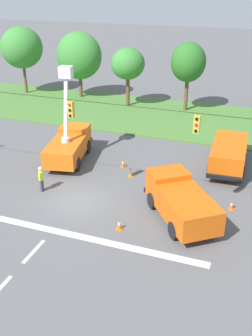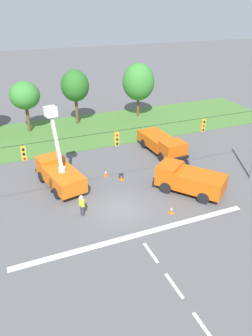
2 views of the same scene
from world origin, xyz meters
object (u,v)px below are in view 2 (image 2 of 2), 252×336
tree_east (75,86)px  traffic_cone_foreground_right (201,172)px  traffic_cone_foreground_left (106,173)px  traffic_cone_mid_right (121,177)px  utility_truck_support_far (162,143)px  road_worker (82,204)px  tree_far_east (138,82)px  utility_truck_bucket_lift (59,172)px  traffic_cone_mid_left (171,210)px  utility_truck_support_near (189,179)px  tree_centre (25,96)px

tree_east → traffic_cone_foreground_right: (6.92, -18.52, -4.78)m
tree_east → traffic_cone_foreground_left: size_ratio=11.19×
tree_east → traffic_cone_mid_right: tree_east is taller
utility_truck_support_far → traffic_cone_mid_right: (-6.28, -3.91, -0.78)m
utility_truck_support_far → road_worker: bearing=-144.6°
tree_far_east → road_worker: (-13.89, -20.14, -3.88)m
utility_truck_bucket_lift → utility_truck_support_far: size_ratio=1.04×
traffic_cone_mid_left → traffic_cone_mid_right: bearing=103.9°
tree_east → road_worker: 21.49m
tree_far_east → road_worker: 24.77m
tree_far_east → traffic_cone_mid_left: (-7.47, -22.55, -4.57)m
utility_truck_support_near → traffic_cone_mid_right: bearing=137.3°
tree_east → road_worker: bearing=-104.2°
tree_east → utility_truck_bucket_lift: utility_truck_bucket_lift is taller
traffic_cone_mid_right → utility_truck_support_near: bearing=-42.7°
utility_truck_support_near → road_worker: (-9.34, 0.17, -0.22)m
traffic_cone_foreground_left → traffic_cone_mid_left: 8.12m
tree_far_east → traffic_cone_foreground_right: size_ratio=12.10×
tree_centre → traffic_cone_mid_left: tree_centre is taller
utility_truck_support_near → traffic_cone_foreground_right: bearing=37.4°
road_worker → traffic_cone_foreground_right: (12.11, 1.93, -0.71)m
tree_far_east → traffic_cone_foreground_right: tree_far_east is taller
road_worker → traffic_cone_foreground_left: bearing=54.4°
tree_far_east → utility_truck_bucket_lift: (-14.47, -15.07, -3.52)m
tree_far_east → utility_truck_bucket_lift: 21.18m
traffic_cone_foreground_left → traffic_cone_foreground_right: (8.34, -3.34, -0.01)m
road_worker → traffic_cone_mid_left: (6.42, -2.41, -0.69)m
traffic_cone_mid_left → traffic_cone_mid_right: traffic_cone_mid_right is taller
tree_centre → traffic_cone_foreground_right: (13.23, -17.99, -4.30)m
tree_far_east → traffic_cone_mid_right: tree_far_east is taller
tree_far_east → utility_truck_support_far: bearing=-102.8°
traffic_cone_foreground_left → tree_centre: bearing=108.5°
utility_truck_bucket_lift → traffic_cone_foreground_left: (4.35, 0.20, -1.06)m
tree_east → utility_truck_bucket_lift: size_ratio=1.00×
tree_east → utility_truck_support_far: size_ratio=1.04×
utility_truck_bucket_lift → traffic_cone_foreground_right: 13.11m
tree_east → traffic_cone_foreground_right: bearing=-69.5°
tree_east → utility_truck_support_near: (4.16, -20.62, -3.85)m
tree_centre → utility_truck_support_near: size_ratio=1.03×
utility_truck_bucket_lift → tree_east: bearing=69.5°
tree_centre → traffic_cone_foreground_left: (4.89, -14.65, -4.29)m
tree_east → road_worker: (-5.19, -20.45, -4.07)m
utility_truck_bucket_lift → traffic_cone_mid_right: 5.61m
traffic_cone_foreground_left → traffic_cone_foreground_right: size_ratio=1.04×
utility_truck_support_near → traffic_cone_foreground_left: (-5.58, 5.44, -0.92)m
traffic_cone_mid_left → utility_truck_support_far: bearing=65.5°
tree_far_east → traffic_cone_foreground_right: 18.86m
utility_truck_support_far → tree_centre: bearing=135.5°
tree_east → traffic_cone_mid_right: (-0.35, -16.46, -4.74)m
tree_far_east → road_worker: size_ratio=4.17×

